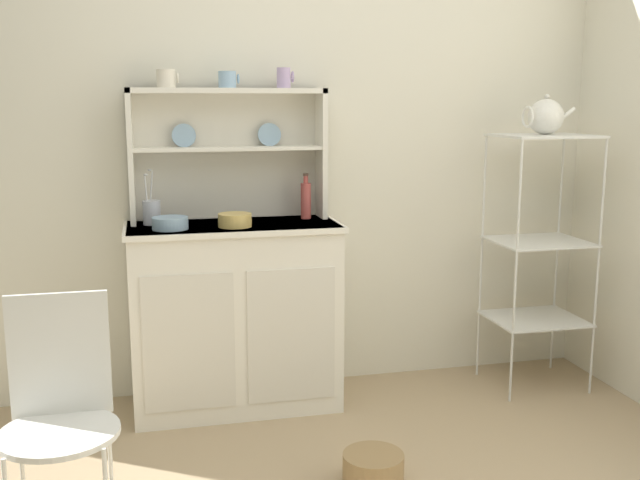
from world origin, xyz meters
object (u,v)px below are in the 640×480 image
at_px(bakers_rack, 539,232).
at_px(jam_bottle, 306,200).
at_px(wire_chair, 60,405).
at_px(floor_basket, 373,470).
at_px(hutch_cabinet, 235,314).
at_px(cup_cream_0, 166,79).
at_px(porcelain_teapot, 546,117).
at_px(hutch_shelf_unit, 227,143).
at_px(utensil_jar, 152,212).
at_px(bowl_mixing_large, 170,223).

xyz_separation_m(bakers_rack, jam_bottle, (-1.15, 0.17, 0.17)).
relative_size(wire_chair, floor_basket, 3.66).
bearing_deg(floor_basket, hutch_cabinet, 114.79).
relative_size(cup_cream_0, porcelain_teapot, 0.37).
relative_size(hutch_cabinet, cup_cream_0, 10.03).
height_order(bakers_rack, jam_bottle, bakers_rack).
height_order(hutch_shelf_unit, bakers_rack, hutch_shelf_unit).
bearing_deg(cup_cream_0, jam_bottle, -3.27).
bearing_deg(cup_cream_0, floor_basket, -55.94).
relative_size(hutch_cabinet, bakers_rack, 0.77).
distance_m(floor_basket, utensil_jar, 1.50).
distance_m(hutch_shelf_unit, utensil_jar, 0.48).
bearing_deg(bakers_rack, porcelain_teapot, 180.00).
xyz_separation_m(floor_basket, bowl_mixing_large, (-0.69, 0.81, 0.84)).
height_order(floor_basket, jam_bottle, jam_bottle).
relative_size(hutch_cabinet, hutch_shelf_unit, 1.07).
relative_size(hutch_shelf_unit, cup_cream_0, 9.33).
relative_size(utensil_jar, porcelain_teapot, 0.97).
distance_m(bowl_mixing_large, utensil_jar, 0.17).
distance_m(wire_chair, floor_basket, 1.19).
distance_m(floor_basket, cup_cream_0, 1.90).
xyz_separation_m(cup_cream_0, utensil_jar, (-0.09, -0.04, -0.59)).
height_order(bowl_mixing_large, porcelain_teapot, porcelain_teapot).
bearing_deg(cup_cream_0, bowl_mixing_large, -93.84).
height_order(cup_cream_0, porcelain_teapot, cup_cream_0).
height_order(hutch_cabinet, wire_chair, hutch_cabinet).
xyz_separation_m(bowl_mixing_large, utensil_jar, (-0.08, 0.15, 0.03)).
bearing_deg(utensil_jar, hutch_shelf_unit, 13.07).
height_order(hutch_shelf_unit, jam_bottle, hutch_shelf_unit).
xyz_separation_m(bakers_rack, cup_cream_0, (-1.78, 0.20, 0.73)).
relative_size(wire_chair, porcelain_teapot, 3.27).
bearing_deg(bowl_mixing_large, jam_bottle, 13.92).
distance_m(wire_chair, utensil_jar, 1.28).
relative_size(hutch_shelf_unit, porcelain_teapot, 3.49).
distance_m(hutch_shelf_unit, floor_basket, 1.62).
bearing_deg(hutch_cabinet, bowl_mixing_large, -165.53).
xyz_separation_m(hutch_shelf_unit, bowl_mixing_large, (-0.28, -0.24, -0.33)).
xyz_separation_m(hutch_cabinet, utensil_jar, (-0.36, 0.08, 0.48)).
relative_size(floor_basket, jam_bottle, 1.07).
distance_m(hutch_cabinet, bakers_rack, 1.55).
height_order(hutch_cabinet, floor_basket, hutch_cabinet).
bearing_deg(wire_chair, porcelain_teapot, 10.97).
bearing_deg(floor_basket, utensil_jar, 128.67).
bearing_deg(jam_bottle, bowl_mixing_large, -166.08).
relative_size(wire_chair, bowl_mixing_large, 5.39).
xyz_separation_m(wire_chair, cup_cream_0, (0.40, 1.21, 1.01)).
distance_m(wire_chair, jam_bottle, 1.62).
height_order(cup_cream_0, jam_bottle, cup_cream_0).
xyz_separation_m(cup_cream_0, porcelain_teapot, (1.78, -0.20, -0.17)).
bearing_deg(utensil_jar, jam_bottle, 0.65).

